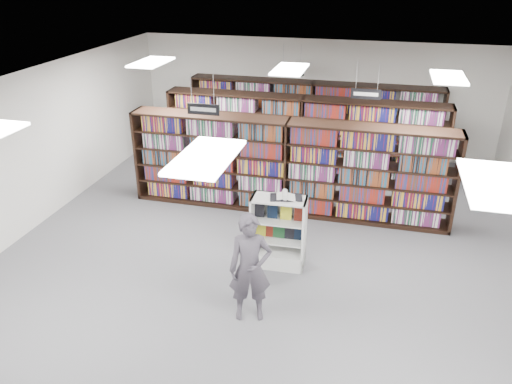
% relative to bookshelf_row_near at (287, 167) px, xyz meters
% --- Properties ---
extents(floor, '(12.00, 12.00, 0.00)m').
position_rel_bookshelf_row_near_xyz_m(floor, '(0.00, -2.00, -1.05)').
color(floor, '#515156').
rests_on(floor, ground).
extents(ceiling, '(10.00, 12.00, 0.10)m').
position_rel_bookshelf_row_near_xyz_m(ceiling, '(0.00, -2.00, 2.15)').
color(ceiling, white).
rests_on(ceiling, wall_back).
extents(wall_back, '(10.00, 0.10, 3.20)m').
position_rel_bookshelf_row_near_xyz_m(wall_back, '(0.00, 4.00, 0.55)').
color(wall_back, white).
rests_on(wall_back, ground).
extents(wall_left, '(0.10, 12.00, 3.20)m').
position_rel_bookshelf_row_near_xyz_m(wall_left, '(-5.00, -2.00, 0.55)').
color(wall_left, white).
rests_on(wall_left, ground).
extents(bookshelf_row_near, '(7.00, 0.60, 2.10)m').
position_rel_bookshelf_row_near_xyz_m(bookshelf_row_near, '(0.00, 0.00, 0.00)').
color(bookshelf_row_near, black).
rests_on(bookshelf_row_near, floor).
extents(bookshelf_row_mid, '(7.00, 0.60, 2.10)m').
position_rel_bookshelf_row_near_xyz_m(bookshelf_row_mid, '(0.00, 2.00, 0.00)').
color(bookshelf_row_mid, black).
rests_on(bookshelf_row_mid, floor).
extents(bookshelf_row_far, '(7.00, 0.60, 2.10)m').
position_rel_bookshelf_row_near_xyz_m(bookshelf_row_far, '(0.00, 3.70, 0.00)').
color(bookshelf_row_far, black).
rests_on(bookshelf_row_far, floor).
extents(aisle_sign_left, '(0.65, 0.02, 0.80)m').
position_rel_bookshelf_row_near_xyz_m(aisle_sign_left, '(-1.50, -1.00, 1.48)').
color(aisle_sign_left, '#B2B2B7').
rests_on(aisle_sign_left, ceiling).
extents(aisle_sign_right, '(0.65, 0.02, 0.80)m').
position_rel_bookshelf_row_near_xyz_m(aisle_sign_right, '(1.50, 1.00, 1.48)').
color(aisle_sign_right, '#B2B2B7').
rests_on(aisle_sign_right, ceiling).
extents(aisle_sign_center, '(0.65, 0.02, 0.80)m').
position_rel_bookshelf_row_near_xyz_m(aisle_sign_center, '(-0.50, 3.00, 1.48)').
color(aisle_sign_center, '#B2B2B7').
rests_on(aisle_sign_center, ceiling).
extents(troffer_front_center, '(0.60, 1.20, 0.04)m').
position_rel_bookshelf_row_near_xyz_m(troffer_front_center, '(0.00, -5.00, 2.11)').
color(troffer_front_center, white).
rests_on(troffer_front_center, ceiling).
extents(troffer_front_right, '(0.60, 1.20, 0.04)m').
position_rel_bookshelf_row_near_xyz_m(troffer_front_right, '(3.00, -5.00, 2.11)').
color(troffer_front_right, white).
rests_on(troffer_front_right, ceiling).
extents(troffer_back_left, '(0.60, 1.20, 0.04)m').
position_rel_bookshelf_row_near_xyz_m(troffer_back_left, '(-3.00, 0.00, 2.11)').
color(troffer_back_left, white).
rests_on(troffer_back_left, ceiling).
extents(troffer_back_center, '(0.60, 1.20, 0.04)m').
position_rel_bookshelf_row_near_xyz_m(troffer_back_center, '(0.00, 0.00, 2.11)').
color(troffer_back_center, white).
rests_on(troffer_back_center, ceiling).
extents(troffer_back_right, '(0.60, 1.20, 0.04)m').
position_rel_bookshelf_row_near_xyz_m(troffer_back_right, '(3.00, 0.00, 2.11)').
color(troffer_back_right, white).
rests_on(troffer_back_right, ceiling).
extents(endcap_display, '(0.99, 0.52, 1.36)m').
position_rel_bookshelf_row_near_xyz_m(endcap_display, '(0.28, -2.16, -0.58)').
color(endcap_display, silver).
rests_on(endcap_display, floor).
extents(open_book, '(0.62, 0.44, 0.13)m').
position_rel_bookshelf_row_near_xyz_m(open_book, '(0.38, -2.14, 0.35)').
color(open_book, black).
rests_on(open_book, endcap_display).
extents(shopper, '(0.75, 0.60, 1.80)m').
position_rel_bookshelf_row_near_xyz_m(shopper, '(0.17, -3.75, -0.15)').
color(shopper, '#46404A').
rests_on(shopper, floor).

